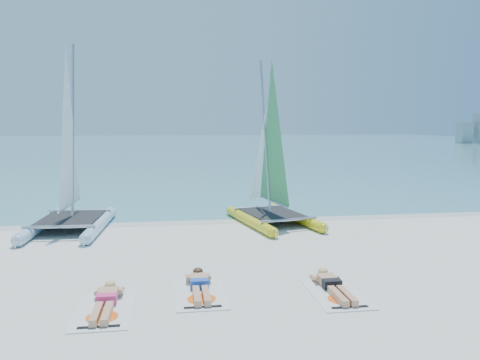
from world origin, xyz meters
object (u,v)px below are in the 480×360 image
(catamaran_blue, at_px, (69,172))
(towel_b, at_px, (200,293))
(towel_c, at_px, (336,293))
(sunbather_c, at_px, (333,285))
(sunbather_a, at_px, (106,300))
(towel_a, at_px, (105,310))
(catamaran_yellow, at_px, (268,169))
(sunbather_b, at_px, (200,285))

(catamaran_blue, relative_size, towel_b, 3.35)
(towel_b, bearing_deg, towel_c, -8.57)
(sunbather_c, bearing_deg, towel_c, -90.00)
(sunbather_a, distance_m, towel_c, 4.46)
(towel_c, bearing_deg, sunbather_c, 90.00)
(catamaran_blue, height_order, towel_b, catamaran_blue)
(towel_a, height_order, towel_b, same)
(catamaran_blue, bearing_deg, catamaran_yellow, 5.86)
(catamaran_blue, distance_m, towel_c, 9.47)
(sunbather_b, bearing_deg, sunbather_a, -161.58)
(sunbather_a, relative_size, towel_c, 0.93)
(catamaran_blue, bearing_deg, towel_c, -43.29)
(catamaran_yellow, xyz_separation_m, sunbather_c, (-0.08, -6.85, -1.70))
(towel_c, bearing_deg, sunbather_b, 167.46)
(catamaran_yellow, distance_m, sunbather_c, 7.06)
(sunbather_b, relative_size, towel_c, 0.93)
(sunbather_c, bearing_deg, towel_a, -175.13)
(towel_a, height_order, sunbather_b, sunbather_b)
(towel_a, relative_size, towel_b, 1.00)
(towel_c, height_order, sunbather_c, sunbather_c)
(sunbather_b, height_order, towel_c, sunbather_b)
(sunbather_a, bearing_deg, sunbather_b, 18.42)
(sunbather_c, bearing_deg, sunbather_b, 171.43)
(sunbather_a, relative_size, towel_b, 0.93)
(towel_c, bearing_deg, sunbather_a, 179.95)
(towel_a, relative_size, sunbather_b, 1.07)
(towel_b, height_order, towel_c, same)
(sunbather_a, height_order, towel_b, sunbather_a)
(towel_a, distance_m, towel_b, 1.87)
(catamaran_yellow, distance_m, towel_a, 8.72)
(catamaran_blue, height_order, sunbather_a, catamaran_blue)
(sunbather_a, height_order, sunbather_b, same)
(towel_a, height_order, towel_c, same)
(sunbather_c, bearing_deg, catamaran_yellow, 89.37)
(catamaran_yellow, bearing_deg, sunbather_b, -125.42)
(catamaran_yellow, xyz_separation_m, sunbather_b, (-2.76, -6.45, -1.70))
(catamaran_yellow, bearing_deg, towel_c, -102.90)
(catamaran_yellow, height_order, towel_b, catamaran_yellow)
(towel_b, bearing_deg, catamaran_blue, 120.55)
(catamaran_blue, bearing_deg, sunbather_a, -70.70)
(catamaran_yellow, distance_m, towel_b, 7.41)
(towel_b, height_order, sunbather_b, sunbather_b)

